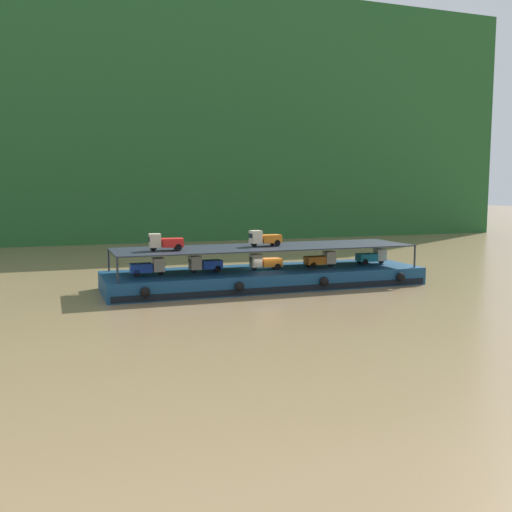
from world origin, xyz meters
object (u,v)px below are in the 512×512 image
object	(u,v)px
mini_truck_lower_aft	(205,264)
mini_truck_upper_stern	(165,242)
cargo_barge	(265,278)
mini_truck_lower_fore	(321,259)
mini_truck_lower_stern	(148,267)
mini_truck_upper_mid	(265,238)
mini_truck_lower_bow	(372,256)
mini_truck_lower_mid	(265,262)

from	to	relation	value
mini_truck_lower_aft	mini_truck_upper_stern	bearing A→B (deg)	-170.29
cargo_barge	mini_truck_lower_fore	xyz separation A→B (m)	(5.19, -0.23, 1.44)
mini_truck_lower_stern	mini_truck_upper_mid	size ratio (longest dim) A/B	0.99
mini_truck_upper_stern	cargo_barge	bearing A→B (deg)	2.48
mini_truck_lower_stern	mini_truck_lower_aft	bearing A→B (deg)	2.97
cargo_barge	mini_truck_lower_bow	world-z (taller)	mini_truck_lower_bow
mini_truck_lower_bow	mini_truck_upper_stern	distance (m)	19.55
mini_truck_lower_aft	mini_truck_lower_fore	distance (m)	10.57
mini_truck_lower_stern	mini_truck_lower_mid	world-z (taller)	same
mini_truck_lower_fore	mini_truck_lower_bow	size ratio (longest dim) A/B	0.99
cargo_barge	mini_truck_lower_fore	size ratio (longest dim) A/B	10.01
mini_truck_lower_bow	mini_truck_upper_stern	xyz separation A→B (m)	(-19.44, -0.55, 2.00)
cargo_barge	mini_truck_upper_mid	distance (m)	3.46
mini_truck_lower_stern	mini_truck_upper_stern	world-z (taller)	mini_truck_upper_stern
cargo_barge	mini_truck_lower_aft	world-z (taller)	mini_truck_lower_aft
mini_truck_lower_stern	mini_truck_upper_stern	distance (m)	2.45
mini_truck_lower_aft	mini_truck_lower_bow	bearing A→B (deg)	-0.12
mini_truck_lower_aft	mini_truck_lower_stern	bearing A→B (deg)	-177.03
mini_truck_upper_mid	mini_truck_lower_mid	bearing A→B (deg)	-104.20
mini_truck_lower_aft	mini_truck_upper_stern	world-z (taller)	mini_truck_upper_stern
mini_truck_lower_stern	mini_truck_lower_mid	bearing A→B (deg)	-0.52
mini_truck_lower_mid	cargo_barge	bearing A→B (deg)	59.71
mini_truck_upper_stern	mini_truck_lower_bow	bearing A→B (deg)	1.62
mini_truck_upper_stern	mini_truck_lower_mid	bearing A→B (deg)	1.60
mini_truck_lower_bow	mini_truck_upper_mid	bearing A→B (deg)	179.20
mini_truck_lower_bow	mini_truck_lower_aft	bearing A→B (deg)	179.88
mini_truck_lower_aft	mini_truck_lower_bow	size ratio (longest dim) A/B	1.00
mini_truck_lower_aft	mini_truck_lower_mid	distance (m)	5.30
cargo_barge	mini_truck_upper_stern	size ratio (longest dim) A/B	9.88
mini_truck_lower_stern	mini_truck_lower_mid	size ratio (longest dim) A/B	0.99
mini_truck_lower_mid	mini_truck_upper_stern	distance (m)	8.93
mini_truck_lower_mid	mini_truck_lower_bow	world-z (taller)	same
cargo_barge	mini_truck_lower_aft	distance (m)	5.56
mini_truck_lower_bow	mini_truck_lower_stern	bearing A→B (deg)	-179.41
mini_truck_lower_mid	mini_truck_upper_mid	xyz separation A→B (m)	(0.11, 0.45, 2.00)
mini_truck_lower_fore	mini_truck_upper_stern	size ratio (longest dim) A/B	0.99
mini_truck_upper_stern	mini_truck_upper_mid	bearing A→B (deg)	4.53
mini_truck_lower_stern	mini_truck_lower_fore	size ratio (longest dim) A/B	1.00
mini_truck_lower_mid	mini_truck_upper_mid	bearing A→B (deg)	75.80
mini_truck_upper_stern	mini_truck_lower_stern	bearing A→B (deg)	166.33
mini_truck_lower_stern	mini_truck_upper_mid	world-z (taller)	mini_truck_upper_mid
mini_truck_lower_fore	mini_truck_upper_mid	size ratio (longest dim) A/B	0.99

